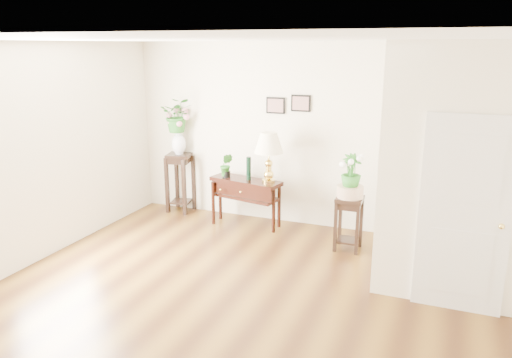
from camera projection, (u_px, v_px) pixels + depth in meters
The scene contains 20 objects.
floor at pixel (246, 306), 5.43m from camera, with size 6.00×5.50×0.02m, color brown.
ceiling at pixel (245, 39), 4.70m from camera, with size 6.00×5.50×0.02m, color white.
wall_back at pixel (316, 137), 7.53m from camera, with size 6.00×0.02×2.80m, color beige.
wall_front at pixel (41, 312), 2.60m from camera, with size 6.00×0.02×2.80m, color beige.
wall_left at pixel (21, 158), 6.13m from camera, with size 0.02×5.50×2.80m, color beige.
partition at pixel (467, 162), 5.91m from camera, with size 1.80×1.95×2.80m, color beige.
door at pixel (464, 216), 5.10m from camera, with size 0.90×0.05×2.10m, color silver.
art_print_left at pixel (276, 105), 7.63m from camera, with size 0.30×0.02×0.25m, color black.
art_print_right at pixel (301, 103), 7.47m from camera, with size 0.30×0.02×0.25m, color black.
wall_ornament at pixel (391, 103), 6.19m from camera, with size 0.51×0.51×0.07m, color #B07C3E.
console_table at pixel (246, 203), 7.75m from camera, with size 1.13×0.38×0.75m, color black.
table_lamp at pixel (269, 159), 7.43m from camera, with size 0.43×0.43×0.76m, color #E3C559.
green_vase at pixel (249, 169), 7.59m from camera, with size 0.07×0.07×0.36m, color black.
potted_plant at pixel (226, 166), 7.73m from camera, with size 0.20×0.16×0.36m, color #266D21.
plant_stand_a at pixel (180, 183), 8.42m from camera, with size 0.39×0.39×1.00m, color black.
porcelain_vase at pixel (179, 140), 8.23m from camera, with size 0.24×0.24×0.41m, color white, non-canonical shape.
lily_arrangement at pixel (178, 113), 8.11m from camera, with size 0.51×0.44×0.57m, color #266D21.
plant_stand_b at pixel (349, 224), 6.84m from camera, with size 0.35×0.35×0.75m, color black.
ceramic_bowl at pixel (350, 192), 6.72m from camera, with size 0.36×0.36×0.16m, color tan.
narcissus at pixel (351, 172), 6.65m from camera, with size 0.27×0.27×0.47m, color #266D21.
Camera 1 is at (1.90, -4.50, 2.75)m, focal length 35.00 mm.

